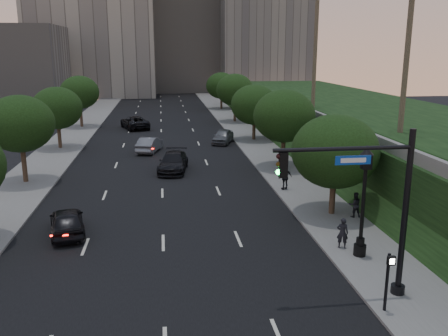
{
  "coord_description": "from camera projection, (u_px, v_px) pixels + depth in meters",
  "views": [
    {
      "loc": [
        0.14,
        -18.47,
        9.89
      ],
      "look_at": [
        3.43,
        6.5,
        3.6
      ],
      "focal_mm": 38.0,
      "sensor_mm": 36.0,
      "label": 1
    }
  ],
  "objects": [
    {
      "name": "sedan_near_left",
      "position": [
        67.0,
        221.0,
        26.04
      ],
      "size": [
        2.66,
        4.67,
        1.5
      ],
      "primitive_type": "imported",
      "rotation": [
        0.0,
        0.0,
        3.36
      ],
      "color": "black",
      "rests_on": "ground"
    },
    {
      "name": "traffic_signal_mast",
      "position": [
        379.0,
        213.0,
        18.55
      ],
      "size": [
        5.68,
        0.56,
        7.0
      ],
      "color": "black",
      "rests_on": "ground"
    },
    {
      "name": "office_block_mid",
      "position": [
        183.0,
        37.0,
        115.87
      ],
      "size": [
        22.0,
        18.0,
        26.0
      ],
      "primitive_type": "cube",
      "color": "gray",
      "rests_on": "ground"
    },
    {
      "name": "tree_right_a",
      "position": [
        335.0,
        151.0,
        28.17
      ],
      "size": [
        5.2,
        5.2,
        6.24
      ],
      "color": "#38281C",
      "rests_on": "ground"
    },
    {
      "name": "pedestrian_a",
      "position": [
        342.0,
        233.0,
        23.84
      ],
      "size": [
        0.67,
        0.56,
        1.59
      ],
      "primitive_type": "imported",
      "rotation": [
        0.0,
        0.0,
        2.79
      ],
      "color": "black",
      "rests_on": "sidewalk_right"
    },
    {
      "name": "sedan_far_right",
      "position": [
        223.0,
        136.0,
        51.54
      ],
      "size": [
        3.19,
        4.79,
        1.52
      ],
      "primitive_type": "imported",
      "rotation": [
        0.0,
        0.0,
        -0.35
      ],
      "color": "#575A5E",
      "rests_on": "ground"
    },
    {
      "name": "pedestrian_b",
      "position": [
        355.0,
        205.0,
        28.27
      ],
      "size": [
        0.78,
        0.63,
        1.53
      ],
      "primitive_type": "imported",
      "rotation": [
        0.0,
        0.0,
        3.07
      ],
      "color": "black",
      "rests_on": "sidewalk_right"
    },
    {
      "name": "office_block_right",
      "position": [
        261.0,
        14.0,
        111.17
      ],
      "size": [
        20.0,
        22.0,
        36.0
      ],
      "primitive_type": "cube",
      "color": "gray",
      "rests_on": "ground"
    },
    {
      "name": "sedan_near_right",
      "position": [
        173.0,
        162.0,
        39.59
      ],
      "size": [
        2.96,
        5.63,
        1.56
      ],
      "primitive_type": "imported",
      "rotation": [
        0.0,
        0.0,
        -0.15
      ],
      "color": "black",
      "rests_on": "ground"
    },
    {
      "name": "pedestrian_c",
      "position": [
        285.0,
        177.0,
        33.83
      ],
      "size": [
        1.13,
        0.71,
        1.8
      ],
      "primitive_type": "imported",
      "rotation": [
        0.0,
        0.0,
        3.41
      ],
      "color": "black",
      "rests_on": "sidewalk_right"
    },
    {
      "name": "tree_right_e",
      "position": [
        221.0,
        86.0,
        80.11
      ],
      "size": [
        5.2,
        5.2,
        6.24
      ],
      "color": "#38281C",
      "rests_on": "ground"
    },
    {
      "name": "tree_left_d",
      "position": [
        79.0,
        92.0,
        61.01
      ],
      "size": [
        5.0,
        5.0,
        6.71
      ],
      "color": "#38281C",
      "rests_on": "ground"
    },
    {
      "name": "street_lamp",
      "position": [
        363.0,
        207.0,
        22.54
      ],
      "size": [
        0.64,
        0.64,
        5.62
      ],
      "color": "black",
      "rests_on": "ground"
    },
    {
      "name": "tree_left_c",
      "position": [
        57.0,
        108.0,
        47.64
      ],
      "size": [
        5.0,
        5.0,
        6.34
      ],
      "color": "#38281C",
      "rests_on": "ground"
    },
    {
      "name": "sidewalk_left",
      "position": [
        59.0,
        150.0,
        47.68
      ],
      "size": [
        4.5,
        140.0,
        0.15
      ],
      "primitive_type": "cube",
      "color": "slate",
      "rests_on": "ground"
    },
    {
      "name": "tree_right_b",
      "position": [
        284.0,
        116.0,
        39.59
      ],
      "size": [
        5.2,
        5.2,
        6.74
      ],
      "color": "#38281C",
      "rests_on": "ground"
    },
    {
      "name": "sidewalk_right",
      "position": [
        259.0,
        145.0,
        50.28
      ],
      "size": [
        4.5,
        140.0,
        0.15
      ],
      "primitive_type": "cube",
      "color": "slate",
      "rests_on": "ground"
    },
    {
      "name": "sedan_far_left",
      "position": [
        135.0,
        122.0,
        61.08
      ],
      "size": [
        4.36,
        6.46,
        1.64
      ],
      "primitive_type": "imported",
      "rotation": [
        0.0,
        0.0,
        3.44
      ],
      "color": "black",
      "rests_on": "ground"
    },
    {
      "name": "tree_right_c",
      "position": [
        254.0,
        105.0,
        52.22
      ],
      "size": [
        5.2,
        5.2,
        6.24
      ],
      "color": "#38281C",
      "rests_on": "ground"
    },
    {
      "name": "parapet_wall",
      "position": [
        295.0,
        106.0,
        47.74
      ],
      "size": [
        0.35,
        90.0,
        0.7
      ],
      "primitive_type": "cube",
      "color": "slate",
      "rests_on": "embankment"
    },
    {
      "name": "office_block_left",
      "position": [
        93.0,
        21.0,
        102.99
      ],
      "size": [
        26.0,
        20.0,
        32.0
      ],
      "primitive_type": "cube",
      "color": "#9B9587",
      "rests_on": "ground"
    },
    {
      "name": "office_block_filler",
      "position": [
        9.0,
        67.0,
        82.48
      ],
      "size": [
        18.0,
        16.0,
        14.0
      ],
      "primitive_type": "cube",
      "color": "gray",
      "rests_on": "ground"
    },
    {
      "name": "embankment",
      "position": [
        373.0,
        128.0,
        49.38
      ],
      "size": [
        18.0,
        90.0,
        4.0
      ],
      "primitive_type": "cube",
      "color": "black",
      "rests_on": "ground"
    },
    {
      "name": "road_surface",
      "position": [
        162.0,
        148.0,
        49.0
      ],
      "size": [
        16.0,
        140.0,
        0.02
      ],
      "primitive_type": "cube",
      "color": "black",
      "rests_on": "ground"
    },
    {
      "name": "tree_right_d",
      "position": [
        235.0,
        90.0,
        65.57
      ],
      "size": [
        5.2,
        5.2,
        6.74
      ],
      "color": "#38281C",
      "rests_on": "ground"
    },
    {
      "name": "tree_left_b",
      "position": [
        20.0,
        124.0,
        35.04
      ],
      "size": [
        5.0,
        5.0,
        6.71
      ],
      "color": "#38281C",
      "rests_on": "ground"
    },
    {
      "name": "ground",
      "position": [
        164.0,
        289.0,
        20.14
      ],
      "size": [
        160.0,
        160.0,
        0.0
      ],
      "primitive_type": "plane",
      "color": "black",
      "rests_on": "ground"
    },
    {
      "name": "sedan_mid_left",
      "position": [
        150.0,
        144.0,
        47.09
      ],
      "size": [
        2.77,
        4.85,
        1.51
      ],
      "primitive_type": "imported",
      "rotation": [
        0.0,
        0.0,
        2.87
      ],
      "color": "slate",
      "rests_on": "ground"
    },
    {
      "name": "pedestrian_signal",
      "position": [
        388.0,
        277.0,
        17.86
      ],
      "size": [
        0.3,
        0.33,
        2.5
      ],
      "color": "black",
      "rests_on": "ground"
    }
  ]
}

